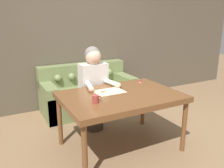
{
  "coord_description": "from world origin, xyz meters",
  "views": [
    {
      "loc": [
        -1.57,
        -2.35,
        1.7
      ],
      "look_at": [
        -0.19,
        0.25,
        0.85
      ],
      "focal_mm": 38.0,
      "sensor_mm": 36.0,
      "label": 1
    }
  ],
  "objects_px": {
    "mug": "(96,99)",
    "thread_spool": "(140,81)",
    "person": "(94,88)",
    "dining_table": "(121,99)",
    "scissors": "(104,92)",
    "couch": "(88,94)"
  },
  "relations": [
    {
      "from": "couch",
      "to": "person",
      "type": "bearing_deg",
      "value": -105.39
    },
    {
      "from": "dining_table",
      "to": "person",
      "type": "xyz_separation_m",
      "value": [
        -0.09,
        0.65,
        -0.01
      ]
    },
    {
      "from": "person",
      "to": "thread_spool",
      "type": "distance_m",
      "value": 0.7
    },
    {
      "from": "thread_spool",
      "to": "person",
      "type": "bearing_deg",
      "value": 153.21
    },
    {
      "from": "dining_table",
      "to": "couch",
      "type": "height_order",
      "value": "couch"
    },
    {
      "from": "dining_table",
      "to": "mug",
      "type": "distance_m",
      "value": 0.44
    },
    {
      "from": "couch",
      "to": "mug",
      "type": "relative_size",
      "value": 14.81
    },
    {
      "from": "mug",
      "to": "person",
      "type": "bearing_deg",
      "value": 67.96
    },
    {
      "from": "scissors",
      "to": "mug",
      "type": "height_order",
      "value": "mug"
    },
    {
      "from": "dining_table",
      "to": "mug",
      "type": "relative_size",
      "value": 13.03
    },
    {
      "from": "scissors",
      "to": "person",
      "type": "bearing_deg",
      "value": 83.65
    },
    {
      "from": "mug",
      "to": "dining_table",
      "type": "bearing_deg",
      "value": 18.3
    },
    {
      "from": "mug",
      "to": "thread_spool",
      "type": "xyz_separation_m",
      "value": [
        0.93,
        0.47,
        -0.02
      ]
    },
    {
      "from": "couch",
      "to": "scissors",
      "type": "height_order",
      "value": "couch"
    },
    {
      "from": "couch",
      "to": "thread_spool",
      "type": "height_order",
      "value": "couch"
    },
    {
      "from": "person",
      "to": "mug",
      "type": "relative_size",
      "value": 11.34
    },
    {
      "from": "person",
      "to": "mug",
      "type": "xyz_separation_m",
      "value": [
        -0.32,
        -0.78,
        0.12
      ]
    },
    {
      "from": "mug",
      "to": "thread_spool",
      "type": "distance_m",
      "value": 1.05
    },
    {
      "from": "dining_table",
      "to": "scissors",
      "type": "relative_size",
      "value": 7.36
    },
    {
      "from": "scissors",
      "to": "couch",
      "type": "bearing_deg",
      "value": 77.85
    },
    {
      "from": "person",
      "to": "thread_spool",
      "type": "bearing_deg",
      "value": -26.79
    },
    {
      "from": "couch",
      "to": "scissors",
      "type": "distance_m",
      "value": 1.38
    }
  ]
}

